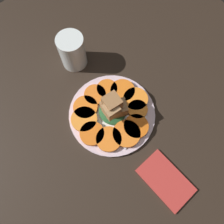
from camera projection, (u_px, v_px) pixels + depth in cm
name	position (u px, v px, depth cm)	size (l,w,h in cm)	color
table_slab	(112.00, 116.00, 66.09)	(120.00, 120.00, 2.00)	black
plate	(112.00, 114.00, 64.67)	(25.49, 25.49, 1.05)	silver
carrot_slice_0	(84.00, 119.00, 62.78)	(7.55, 7.55, 1.29)	orange
carrot_slice_1	(92.00, 134.00, 61.33)	(6.95, 6.95, 1.29)	orange
carrot_slice_2	(109.00, 139.00, 60.77)	(7.18, 7.18, 1.29)	orange
carrot_slice_3	(126.00, 134.00, 61.31)	(7.88, 7.88, 1.29)	orange
carrot_slice_4	(136.00, 126.00, 62.05)	(7.12, 7.12, 1.29)	#D66115
carrot_slice_5	(137.00, 110.00, 63.82)	(5.90, 5.90, 1.29)	orange
carrot_slice_6	(136.00, 99.00, 64.96)	(7.36, 7.36, 1.29)	orange
carrot_slice_7	(123.00, 91.00, 65.93)	(7.39, 7.39, 1.29)	orange
carrot_slice_8	(107.00, 89.00, 66.13)	(6.24, 6.24, 1.29)	orange
carrot_slice_9	(94.00, 96.00, 65.36)	(6.57, 6.57, 1.29)	orange
carrot_slice_10	(86.00, 107.00, 64.06)	(7.17, 7.17, 1.29)	orange
center_pile	(113.00, 109.00, 60.05)	(8.10, 8.04, 9.93)	#235128
fork	(102.00, 128.00, 62.39)	(17.34, 4.06, 0.40)	silver
water_glass	(72.00, 51.00, 66.39)	(8.08, 8.08, 10.97)	silver
napkin	(166.00, 180.00, 58.28)	(14.50, 8.70, 0.80)	#B2332D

